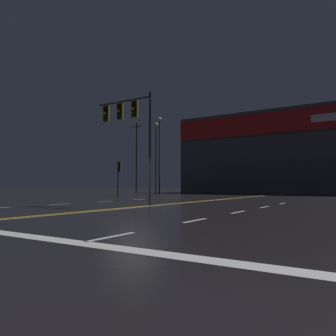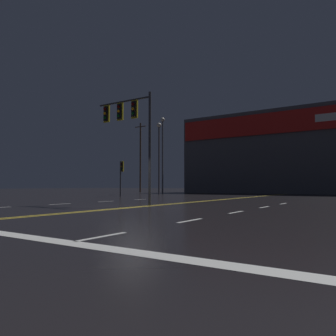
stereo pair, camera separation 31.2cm
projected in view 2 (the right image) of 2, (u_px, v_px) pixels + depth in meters
ground_plane at (132, 207)px, 15.39m from camera, size 200.00×200.00×0.00m
road_markings at (127, 210)px, 13.50m from camera, size 15.31×60.00×0.01m
traffic_signal_median at (127, 119)px, 17.95m from camera, size 3.67×0.36×5.95m
traffic_signal_corner_northwest at (121, 171)px, 31.09m from camera, size 0.42×0.36×3.35m
streetlight_median_approach at (163, 145)px, 43.31m from camera, size 0.56×0.56×10.09m
streetlight_far_right at (159, 148)px, 39.16m from camera, size 0.56×0.56×8.58m
building_backdrop at (294, 153)px, 44.64m from camera, size 29.08×10.23×10.86m
utility_pole_row at (275, 149)px, 41.95m from camera, size 47.28×0.26×11.41m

